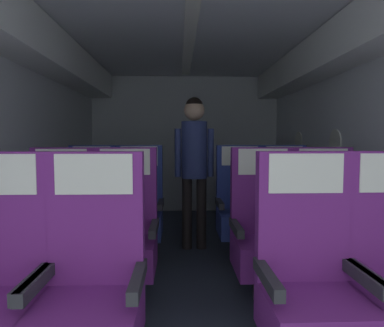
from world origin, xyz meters
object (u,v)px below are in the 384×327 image
Objects in this scene: seat_b_right_aisle at (326,235)px; seat_c_left_aisle at (139,211)px; seat_b_right_window at (265,236)px; seat_c_left_window at (91,211)px; seat_c_right_aisle at (286,210)px; flight_attendant at (194,156)px; seat_c_right_window at (241,210)px; seat_a_left_aisle at (92,292)px; seat_a_right_window at (310,288)px; seat_b_left_aisle at (124,236)px; seat_b_left_window at (59,238)px.

seat_c_left_aisle is at bearing 148.70° from seat_b_right_aisle.
seat_c_left_window is at bearing 148.63° from seat_b_right_window.
seat_b_right_window is 1.41m from seat_c_left_aisle.
seat_c_right_aisle is 1.12m from flight_attendant.
seat_c_right_window is at bearing 0.64° from seat_c_left_aisle.
seat_b_right_window is at bearing 40.33° from seat_a_left_aisle.
seat_c_right_aisle is 0.47m from seat_c_right_window.
seat_a_right_window is 0.90m from seat_b_right_window.
seat_c_left_aisle and seat_c_right_aisle have the same top height.
seat_b_right_window is 1.00× the size of seat_c_left_window.
seat_c_right_window is at bearing 90.48° from seat_b_right_window.
seat_a_left_aisle is 1.78m from seat_b_right_aisle.
seat_c_left_window is at bearing 104.53° from seat_a_left_aisle.
seat_a_left_aisle and seat_b_right_window have the same top height.
seat_b_left_aisle is (-1.05, 0.92, 0.00)m from seat_a_right_window.
seat_c_right_aisle is (0.47, 1.83, 0.00)m from seat_a_right_window.
seat_a_left_aisle is at bearing -149.48° from seat_b_right_aisle.
seat_c_right_aisle is at bearing -1.68° from seat_c_right_window.
flight_attendant reaches higher than seat_a_left_aisle.
seat_b_right_window is at bearing 89.62° from seat_a_right_window.
seat_b_right_aisle is 0.93m from seat_c_right_aisle.
seat_c_left_aisle is (-1.05, 0.93, 0.00)m from seat_b_right_window.
seat_a_right_window and seat_b_left_window have the same top height.
seat_b_left_window is 0.69× the size of flight_attendant.
seat_a_right_window is at bearing -50.20° from seat_c_left_window.
seat_c_right_window is (-0.48, 0.94, 0.00)m from seat_b_right_aisle.
seat_b_left_aisle and seat_c_right_window have the same top height.
seat_b_right_aisle is at bearing 124.76° from flight_attendant.
seat_b_right_aisle is 0.69× the size of flight_attendant.
seat_a_left_aisle and seat_b_right_aisle have the same top height.
seat_a_left_aisle is 1.00× the size of seat_a_right_window.
seat_a_left_aisle is at bearing -75.47° from seat_c_left_window.
seat_b_right_window is 1.00× the size of seat_c_right_aisle.
seat_c_right_window is at bearing 178.32° from seat_c_right_aisle.
seat_b_right_window is 0.69× the size of flight_attendant.
seat_c_left_aisle is 0.84m from flight_attendant.
seat_b_left_window is (-1.52, 0.91, 0.00)m from seat_a_right_window.
seat_c_right_window is at bearing 90.06° from seat_a_right_window.
flight_attendant is at bearing 102.56° from seat_a_right_window.
flight_attendant reaches higher than seat_b_left_aisle.
seat_c_right_aisle is (1.51, -0.00, 0.00)m from seat_c_left_aisle.
seat_b_left_aisle is at bearing -149.07° from seat_c_right_aisle.
seat_c_left_aisle is at bearing 22.41° from flight_attendant.
seat_a_left_aisle is 2.13m from seat_c_right_window.
seat_b_right_aisle is at bearing -31.30° from seat_c_left_aisle.
seat_b_right_window is at bearing -179.63° from seat_b_right_aisle.
flight_attendant is (-0.94, 0.28, 0.55)m from seat_c_right_aisle.
seat_a_left_aisle is 1.00× the size of seat_b_right_window.
seat_c_left_window is 1.00× the size of seat_c_left_aisle.
seat_b_left_aisle is 1.06m from seat_b_right_window.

